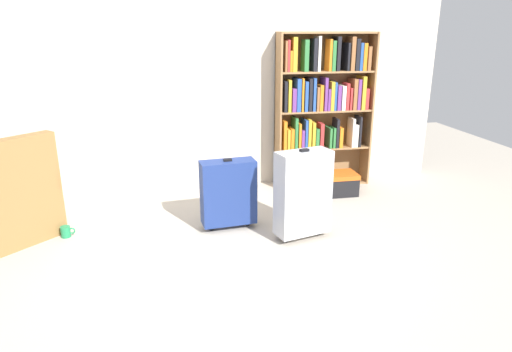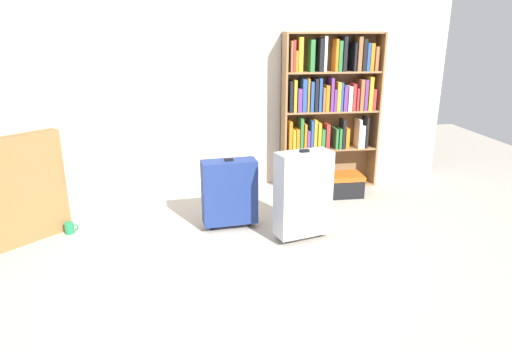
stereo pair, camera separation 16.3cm
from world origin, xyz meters
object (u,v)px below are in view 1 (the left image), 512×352
object	(u,v)px
suitcase_silver	(303,193)
storage_box	(337,183)
armchair	(4,203)
mug	(66,232)
suitcase_navy_blue	(228,192)
bookshelf	(323,102)

from	to	relation	value
suitcase_silver	storage_box	bearing A→B (deg)	55.15
armchair	mug	world-z (taller)	armchair
mug	storage_box	world-z (taller)	storage_box
suitcase_silver	suitcase_navy_blue	world-z (taller)	suitcase_silver
suitcase_navy_blue	storage_box	bearing A→B (deg)	27.15
mug	suitcase_navy_blue	world-z (taller)	suitcase_navy_blue
suitcase_silver	suitcase_navy_blue	distance (m)	0.67
bookshelf	armchair	size ratio (longest dim) A/B	1.69
armchair	bookshelf	bearing A→B (deg)	16.06
armchair	suitcase_navy_blue	bearing A→B (deg)	-4.53
bookshelf	storage_box	distance (m)	0.90
bookshelf	mug	xyz separation A→B (m)	(-2.59, -0.96, -0.89)
mug	storage_box	bearing A→B (deg)	12.19
bookshelf	suitcase_silver	distance (m)	1.58
suitcase_silver	suitcase_navy_blue	size ratio (longest dim) A/B	1.22
armchair	suitcase_navy_blue	distance (m)	1.87
armchair	suitcase_silver	distance (m)	2.49
mug	suitcase_silver	xyz separation A→B (m)	(1.97, -0.39, 0.36)
armchair	storage_box	world-z (taller)	armchair
armchair	mug	bearing A→B (deg)	-9.34
bookshelf	suitcase_silver	size ratio (longest dim) A/B	2.14
bookshelf	suitcase_silver	world-z (taller)	bookshelf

